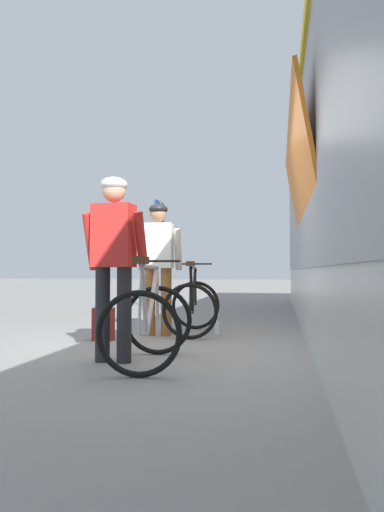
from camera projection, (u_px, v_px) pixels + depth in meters
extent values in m
plane|color=gray|center=(164.00, 352.00, 4.86)|extent=(80.00, 80.00, 0.00)
cube|color=orange|center=(302.00, 196.00, 5.68)|extent=(0.33, 4.04, 1.68)
cube|color=yellow|center=(307.00, 9.00, 4.46)|extent=(0.04, 17.07, 0.20)
cube|color=black|center=(296.00, 184.00, 7.35)|extent=(0.04, 1.10, 0.80)
cylinder|color=#935B2D|center=(150.00, 302.00, 6.13)|extent=(0.14, 0.14, 0.90)
cylinder|color=#935B2D|center=(166.00, 302.00, 6.10)|extent=(0.14, 0.14, 0.90)
cube|color=white|center=(158.00, 246.00, 6.13)|extent=(0.39, 0.26, 0.60)
cylinder|color=white|center=(140.00, 250.00, 6.21)|extent=(0.10, 0.26, 0.56)
cylinder|color=white|center=(178.00, 249.00, 6.14)|extent=(0.10, 0.26, 0.56)
sphere|color=#9E7051|center=(158.00, 214.00, 6.15)|extent=(0.22, 0.22, 0.22)
ellipsoid|color=black|center=(158.00, 209.00, 6.15)|extent=(0.27, 0.29, 0.14)
cylinder|color=#232328|center=(103.00, 314.00, 4.37)|extent=(0.14, 0.14, 0.90)
cylinder|color=#232328|center=(124.00, 315.00, 4.32)|extent=(0.14, 0.14, 0.90)
cube|color=red|center=(114.00, 236.00, 4.37)|extent=(0.39, 0.26, 0.60)
cylinder|color=red|center=(91.00, 242.00, 4.47)|extent=(0.10, 0.26, 0.56)
cylinder|color=red|center=(141.00, 241.00, 4.35)|extent=(0.10, 0.26, 0.56)
sphere|color=tan|center=(114.00, 191.00, 4.38)|extent=(0.22, 0.22, 0.22)
ellipsoid|color=white|center=(114.00, 185.00, 4.38)|extent=(0.26, 0.29, 0.14)
torus|color=black|center=(196.00, 305.00, 6.77)|extent=(0.71, 0.13, 0.71)
torus|color=black|center=(190.00, 311.00, 5.76)|extent=(0.71, 0.13, 0.71)
cylinder|color=black|center=(194.00, 289.00, 6.43)|extent=(0.11, 0.64, 0.63)
cylinder|color=black|center=(193.00, 268.00, 6.32)|extent=(0.13, 0.85, 0.04)
cylinder|color=black|center=(191.00, 291.00, 6.00)|extent=(0.07, 0.28, 0.62)
cylinder|color=black|center=(191.00, 312.00, 5.94)|extent=(0.07, 0.36, 0.08)
cylinder|color=black|center=(190.00, 289.00, 5.83)|extent=(0.04, 0.15, 0.56)
cylinder|color=black|center=(195.00, 287.00, 6.76)|extent=(0.04, 0.08, 0.55)
cylinder|color=black|center=(195.00, 264.00, 6.74)|extent=(0.48, 0.08, 0.02)
cube|color=#4C2D19|center=(190.00, 264.00, 5.87)|extent=(0.13, 0.25, 0.06)
torus|color=black|center=(158.00, 320.00, 4.72)|extent=(0.71, 0.13, 0.71)
torus|color=black|center=(139.00, 334.00, 3.71)|extent=(0.71, 0.13, 0.71)
cylinder|color=silver|center=(152.00, 298.00, 4.38)|extent=(0.12, 0.64, 0.63)
cylinder|color=silver|center=(150.00, 267.00, 4.27)|extent=(0.14, 0.85, 0.04)
cylinder|color=silver|center=(144.00, 301.00, 3.95)|extent=(0.07, 0.28, 0.62)
cylinder|color=silver|center=(143.00, 334.00, 3.88)|extent=(0.07, 0.36, 0.08)
cylinder|color=silver|center=(140.00, 299.00, 3.78)|extent=(0.04, 0.15, 0.56)
cylinder|color=silver|center=(157.00, 294.00, 4.71)|extent=(0.04, 0.08, 0.55)
cylinder|color=black|center=(157.00, 261.00, 4.69)|extent=(0.48, 0.08, 0.02)
cube|color=#4C2D19|center=(141.00, 260.00, 3.82)|extent=(0.13, 0.25, 0.06)
cube|color=maroon|center=(103.00, 324.00, 5.72)|extent=(0.32, 0.26, 0.40)
cylinder|color=silver|center=(217.00, 328.00, 6.16)|extent=(0.07, 0.07, 0.19)
cylinder|color=#595B60|center=(159.00, 255.00, 9.94)|extent=(0.08, 0.08, 2.40)
cube|color=#193F99|center=(159.00, 212.00, 9.97)|extent=(0.04, 0.70, 0.44)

